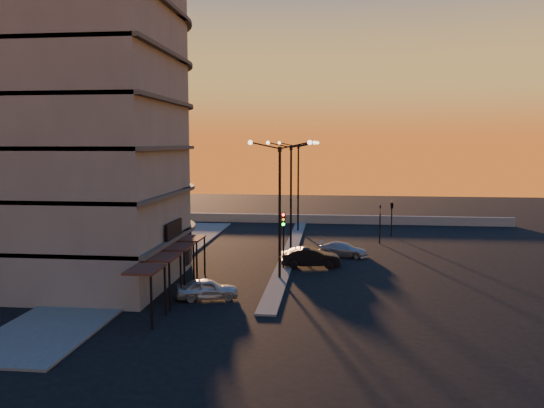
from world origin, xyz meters
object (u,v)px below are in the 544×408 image
(car_hatchback, at_px, (208,289))
(car_wagon, at_px, (343,249))
(traffic_light_main, at_px, (283,231))
(streetlamp_mid, at_px, (291,186))
(car_sedan, at_px, (310,257))

(car_hatchback, distance_m, car_wagon, 15.52)
(traffic_light_main, bearing_deg, streetlamp_mid, 90.00)
(streetlamp_mid, height_order, car_wagon, streetlamp_mid)
(car_hatchback, xyz_separation_m, car_wagon, (8.32, 13.10, -0.04))
(traffic_light_main, xyz_separation_m, car_hatchback, (-3.82, -8.04, -2.26))
(streetlamp_mid, xyz_separation_m, car_hatchback, (-3.82, -15.17, -4.97))
(car_sedan, relative_size, car_wagon, 1.10)
(streetlamp_mid, relative_size, car_hatchback, 2.60)
(car_sedan, bearing_deg, car_wagon, -40.32)
(car_sedan, height_order, car_wagon, car_sedan)
(traffic_light_main, xyz_separation_m, car_wagon, (4.50, 5.07, -2.30))
(streetlamp_mid, relative_size, traffic_light_main, 2.24)
(car_wagon, bearing_deg, car_sedan, 161.09)
(streetlamp_mid, relative_size, car_sedan, 2.13)
(car_hatchback, relative_size, car_wagon, 0.91)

